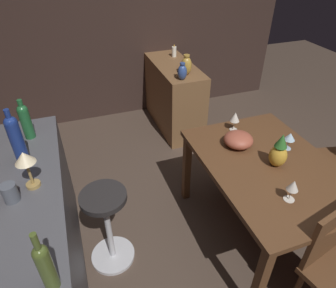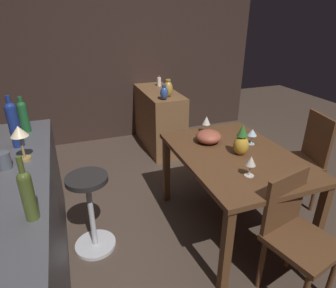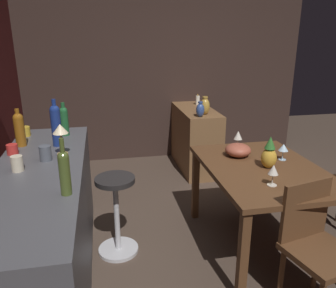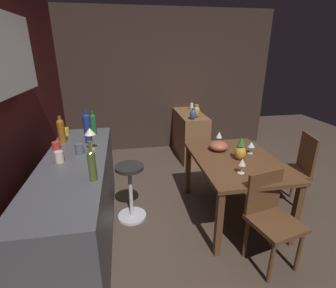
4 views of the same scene
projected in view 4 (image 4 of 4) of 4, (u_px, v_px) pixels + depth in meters
ground_plane at (213, 221)px, 2.93m from camera, size 9.00×9.00×0.00m
wall_side_right at (157, 83)px, 4.78m from camera, size 0.10×4.40×2.60m
dining_table at (236, 166)px, 2.83m from camera, size 1.26×0.89×0.74m
kitchen_counter at (79, 202)px, 2.52m from camera, size 2.10×0.60×0.90m
sideboard_cabinet at (189, 134)px, 4.65m from camera, size 1.10×0.44×0.82m
chair_near_window at (271, 216)px, 2.25m from camera, size 0.48×0.48×0.87m
chair_by_doorway at (295, 168)px, 3.09m from camera, size 0.48×0.48×0.94m
bar_stool at (131, 191)px, 2.88m from camera, size 0.34×0.34×0.68m
wine_glass_left at (251, 145)px, 2.91m from camera, size 0.08×0.08×0.14m
wine_glass_right at (219, 135)px, 3.21m from camera, size 0.08×0.08×0.16m
wine_glass_center at (242, 163)px, 2.43m from camera, size 0.07×0.07×0.16m
pineapple_centerpiece at (240, 150)px, 2.74m from camera, size 0.12×0.12×0.26m
fruit_bowl at (219, 146)px, 3.02m from camera, size 0.22×0.22×0.11m
wine_bottle_amber at (61, 130)px, 2.78m from camera, size 0.08×0.08×0.31m
wine_bottle_green at (93, 123)px, 3.06m from camera, size 0.07×0.07×0.30m
wine_bottle_olive at (92, 164)px, 1.96m from camera, size 0.06×0.06×0.33m
wine_bottle_cobalt at (87, 127)px, 2.77m from camera, size 0.08×0.08×0.38m
cup_slate at (79, 149)px, 2.50m from camera, size 0.12×0.08×0.11m
cup_cream at (59, 157)px, 2.32m from camera, size 0.11×0.08×0.10m
cup_red at (56, 145)px, 2.64m from camera, size 0.12×0.08×0.08m
cup_mustard at (65, 131)px, 3.08m from camera, size 0.13×0.09×0.08m
counter_lamp at (90, 134)px, 2.55m from camera, size 0.11×0.11×0.24m
pillar_candle_tall at (192, 106)px, 4.73m from camera, size 0.06×0.06×0.15m
vase_brass at (196, 111)px, 4.16m from camera, size 0.12×0.12×0.22m
vase_ceramic_blue at (193, 114)px, 4.05m from camera, size 0.10×0.10×0.18m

